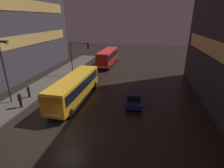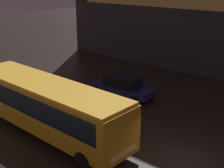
{
  "view_description": "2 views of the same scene",
  "coord_description": "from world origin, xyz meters",
  "views": [
    {
      "loc": [
        6.13,
        -11.69,
        9.83
      ],
      "look_at": [
        2.54,
        7.46,
        2.45
      ],
      "focal_mm": 28.0,
      "sensor_mm": 36.0,
      "label": 1
    },
    {
      "loc": [
        -12.11,
        -5.75,
        8.65
      ],
      "look_at": [
        2.64,
        6.65,
        1.87
      ],
      "focal_mm": 50.0,
      "sensor_mm": 36.0,
      "label": 2
    }
  ],
  "objects": [
    {
      "name": "bus_near",
      "position": [
        -2.2,
        7.41,
        1.9
      ],
      "size": [
        2.91,
        11.34,
        3.08
      ],
      "rotation": [
        0.0,
        0.0,
        3.11
      ],
      "color": "orange",
      "rests_on": "ground"
    },
    {
      "name": "car_taxi",
      "position": [
        5.18,
        7.75,
        0.77
      ],
      "size": [
        2.15,
        4.84,
        1.5
      ],
      "rotation": [
        0.0,
        0.0,
        3.21
      ],
      "color": "navy",
      "rests_on": "ground"
    },
    {
      "name": "ground_plane",
      "position": [
        0.0,
        0.0,
        0.0
      ],
      "size": [
        120.0,
        120.0,
        0.0
      ],
      "primitive_type": "plane",
      "color": "black"
    }
  ]
}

